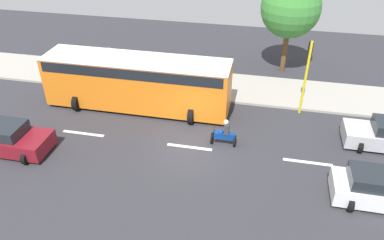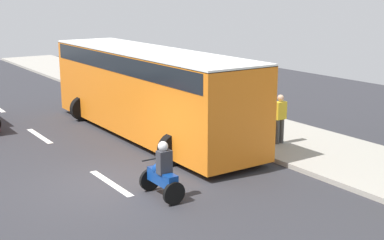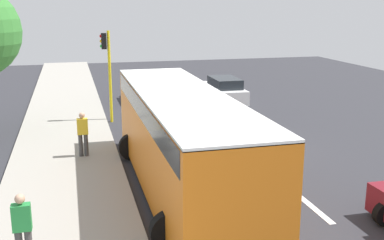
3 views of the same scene
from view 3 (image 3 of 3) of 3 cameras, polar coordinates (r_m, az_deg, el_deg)
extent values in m
cube|color=#2D2D33|center=(19.75, 5.86, -3.45)|extent=(40.00, 60.00, 0.10)
cube|color=#9E998E|center=(18.58, -14.92, -4.58)|extent=(4.00, 60.00, 0.15)
cube|color=white|center=(30.94, -1.79, 3.07)|extent=(0.20, 2.40, 0.01)
cube|color=white|center=(25.25, 1.19, 0.59)|extent=(0.20, 2.40, 0.01)
cube|color=white|center=(19.73, 5.87, -3.29)|extent=(0.20, 2.40, 0.01)
cube|color=white|center=(14.61, 14.09, -9.97)|extent=(0.20, 2.40, 0.01)
cube|color=white|center=(28.51, 3.71, 3.25)|extent=(1.75, 4.30, 0.80)
cube|color=#1E2328|center=(28.07, 3.95, 4.49)|extent=(1.47, 2.41, 0.56)
cylinder|color=black|center=(29.67, 1.45, 3.22)|extent=(0.64, 0.22, 0.64)
cylinder|color=black|center=(30.12, 4.25, 3.35)|extent=(0.64, 0.22, 0.64)
cylinder|color=black|center=(27.00, 3.09, 2.14)|extent=(0.64, 0.22, 0.64)
cylinder|color=black|center=(27.49, 6.13, 2.29)|extent=(0.64, 0.22, 0.64)
cube|color=#B7B7BC|center=(28.60, -5.30, 3.25)|extent=(1.75, 4.54, 0.80)
cube|color=#1E2328|center=(28.83, -5.45, 4.71)|extent=(1.47, 2.54, 0.56)
cylinder|color=black|center=(27.33, -3.20, 2.28)|extent=(0.64, 0.22, 0.64)
cylinder|color=black|center=(27.08, -6.38, 2.10)|extent=(0.64, 0.22, 0.64)
cylinder|color=black|center=(30.22, -4.32, 3.38)|extent=(0.64, 0.22, 0.64)
cylinder|color=black|center=(29.99, -7.19, 3.23)|extent=(0.64, 0.22, 0.64)
cube|color=orange|center=(14.71, -1.28, -2.54)|extent=(2.50, 11.00, 2.90)
cube|color=black|center=(14.44, -1.30, 1.65)|extent=(2.52, 10.56, 0.60)
cube|color=white|center=(14.37, -1.31, 3.09)|extent=(2.50, 11.00, 0.08)
cylinder|color=black|center=(12.30, 7.70, -11.84)|extent=(1.00, 0.30, 1.00)
cylinder|color=black|center=(11.71, -2.61, -13.09)|extent=(1.00, 0.30, 1.00)
cylinder|color=black|center=(18.57, -0.42, -2.73)|extent=(1.00, 0.30, 1.00)
cylinder|color=black|center=(18.19, -7.17, -3.20)|extent=(1.00, 0.30, 1.00)
cylinder|color=black|center=(20.43, 3.15, -1.78)|extent=(0.60, 0.10, 0.60)
cylinder|color=black|center=(21.54, 2.20, -0.95)|extent=(0.60, 0.10, 0.60)
cube|color=navy|center=(20.96, 2.63, -0.66)|extent=(0.28, 1.10, 0.36)
sphere|color=navy|center=(20.73, 2.80, -0.31)|extent=(0.32, 0.32, 0.32)
cylinder|color=black|center=(20.37, 3.09, -0.08)|extent=(0.55, 0.04, 0.04)
cube|color=#333338|center=(20.95, 2.56, 0.60)|extent=(0.36, 0.24, 0.60)
sphere|color=silver|center=(20.81, 2.62, 1.64)|extent=(0.26, 0.26, 0.26)
cylinder|color=#3F3F3F|center=(18.48, -12.52, -2.91)|extent=(0.16, 0.16, 0.85)
cylinder|color=#3F3F3F|center=(18.48, -13.14, -2.95)|extent=(0.16, 0.16, 0.85)
cube|color=gold|center=(18.29, -12.96, -0.75)|extent=(0.40, 0.24, 0.60)
sphere|color=tan|center=(18.18, -13.03, 0.56)|extent=(0.22, 0.22, 0.22)
cube|color=#268C3F|center=(11.13, -19.69, -10.90)|extent=(0.40, 0.24, 0.60)
sphere|color=tan|center=(10.96, -19.88, -8.85)|extent=(0.22, 0.22, 0.22)
cylinder|color=yellow|center=(23.74, -9.77, 5.06)|extent=(0.14, 0.14, 4.50)
cube|color=black|center=(23.52, -10.48, 9.25)|extent=(0.24, 0.24, 0.76)
sphere|color=red|center=(23.49, -10.80, 9.82)|extent=(0.16, 0.16, 0.16)
sphere|color=#F2A50C|center=(23.51, -10.78, 9.23)|extent=(0.16, 0.16, 0.16)
sphere|color=green|center=(23.53, -10.75, 8.65)|extent=(0.16, 0.16, 0.16)
camera|label=1|loc=(30.84, 33.91, 22.74)|focal=34.68mm
camera|label=2|loc=(32.85, 8.23, 12.61)|focal=49.34mm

